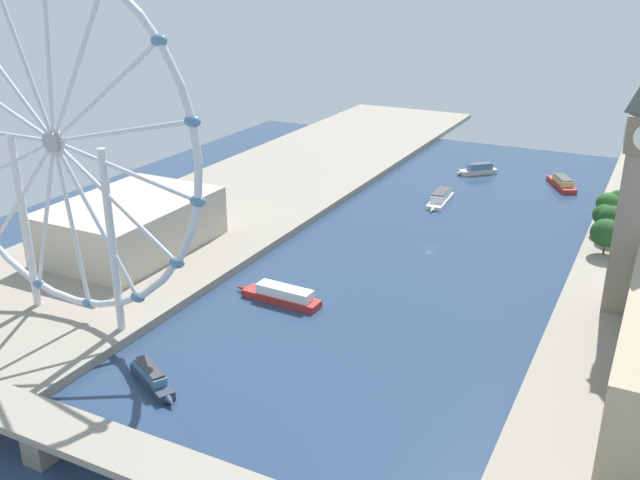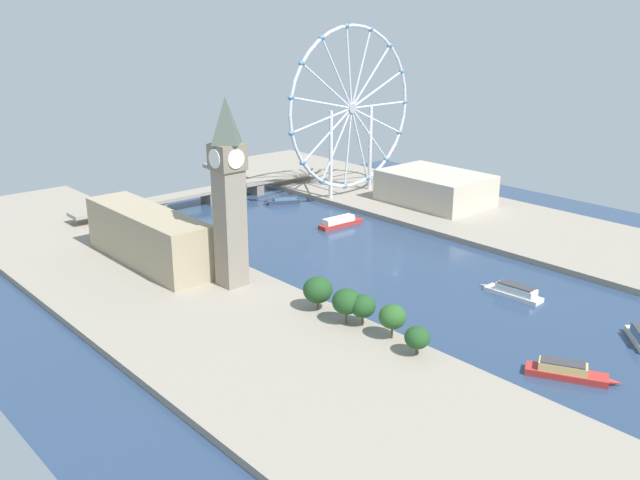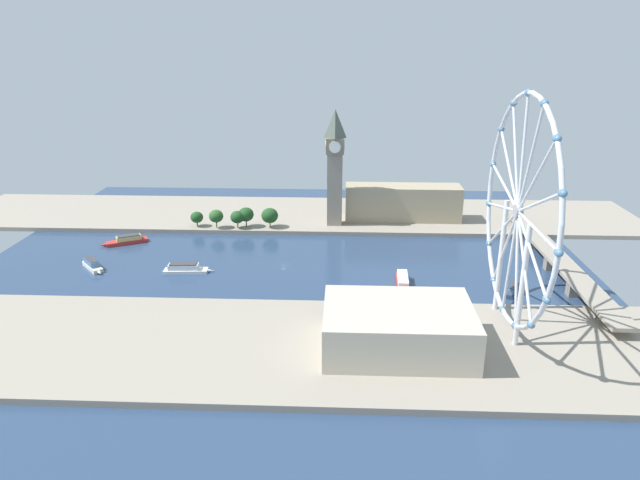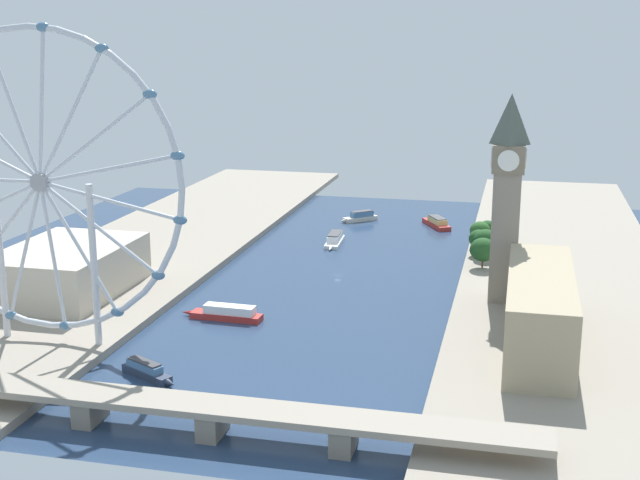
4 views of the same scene
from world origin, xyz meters
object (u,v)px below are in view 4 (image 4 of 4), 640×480
object	(u,v)px
riverside_hall	(67,270)
tour_boat_4	(226,313)
tour_boat_0	(147,371)
tour_boat_1	(335,239)
ferris_wheel	(41,184)
river_bridge	(212,411)
parliament_block	(539,311)
tour_boat_3	(360,217)
tour_boat_2	(436,222)
clock_tower	(507,195)

from	to	relation	value
riverside_hall	tour_boat_4	distance (m)	73.77
tour_boat_0	tour_boat_1	distance (m)	188.88
ferris_wheel	tour_boat_1	distance (m)	190.82
river_bridge	parliament_block	bearing A→B (deg)	-136.47
riverside_hall	tour_boat_3	size ratio (longest dim) A/B	3.12
tour_boat_1	tour_boat_2	world-z (taller)	tour_boat_2
riverside_hall	tour_boat_3	distance (m)	197.41
parliament_block	tour_boat_1	size ratio (longest dim) A/B	2.81
river_bridge	tour_boat_1	bearing A→B (deg)	-86.38
tour_boat_0	clock_tower	bearing A→B (deg)	70.37
clock_tower	tour_boat_0	size ratio (longest dim) A/B	3.61
clock_tower	parliament_block	bearing A→B (deg)	105.07
tour_boat_1	tour_boat_3	distance (m)	57.36
ferris_wheel	tour_boat_1	size ratio (longest dim) A/B	3.58
ferris_wheel	tour_boat_2	xyz separation A→B (m)	(-112.01, -223.59, -56.32)
parliament_block	river_bridge	size ratio (longest dim) A/B	0.47
parliament_block	tour_boat_2	bearing A→B (deg)	-74.17
parliament_block	ferris_wheel	size ratio (longest dim) A/B	0.78
river_bridge	tour_boat_0	bearing A→B (deg)	-43.85
parliament_block	riverside_hall	world-z (taller)	parliament_block
ferris_wheel	tour_boat_1	world-z (taller)	ferris_wheel
ferris_wheel	riverside_hall	size ratio (longest dim) A/B	1.68
clock_tower	tour_boat_2	size ratio (longest dim) A/B	2.75
ferris_wheel	river_bridge	bearing A→B (deg)	147.22
clock_tower	tour_boat_3	xyz separation A→B (m)	(85.37, -144.32, -43.46)
clock_tower	river_bridge	world-z (taller)	clock_tower
riverside_hall	river_bridge	size ratio (longest dim) A/B	0.35
tour_boat_4	river_bridge	bearing A→B (deg)	109.61
parliament_block	tour_boat_3	bearing A→B (deg)	-63.07
riverside_hall	tour_boat_2	bearing A→B (deg)	-128.35
tour_boat_2	tour_boat_4	xyz separation A→B (m)	(62.76, 180.32, 0.12)
river_bridge	tour_boat_0	xyz separation A→B (m)	(34.63, -33.27, -4.98)
parliament_block	river_bridge	bearing A→B (deg)	43.53
ferris_wheel	tour_boat_0	size ratio (longest dim) A/B	4.75
tour_boat_2	tour_boat_4	distance (m)	190.93
clock_tower	ferris_wheel	xyz separation A→B (m)	(152.42, 83.62, 12.76)
ferris_wheel	tour_boat_1	bearing A→B (deg)	-110.63
parliament_block	riverside_hall	xyz separation A→B (m)	(189.24, -19.61, -3.13)
tour_boat_1	tour_boat_2	bearing A→B (deg)	134.52
ferris_wheel	river_bridge	distance (m)	106.28
tour_boat_4	parliament_block	bearing A→B (deg)	177.42
tour_boat_0	tour_boat_3	world-z (taller)	tour_boat_3
clock_tower	tour_boat_2	distance (m)	152.06
parliament_block	clock_tower	bearing A→B (deg)	-74.93
tour_boat_1	tour_boat_2	size ratio (longest dim) A/B	1.01
tour_boat_0	tour_boat_3	size ratio (longest dim) A/B	1.11
ferris_wheel	clock_tower	bearing A→B (deg)	-151.25
river_bridge	tour_boat_2	size ratio (longest dim) A/B	6.09
tour_boat_0	tour_boat_2	bearing A→B (deg)	101.72
tour_boat_1	clock_tower	bearing A→B (deg)	41.96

